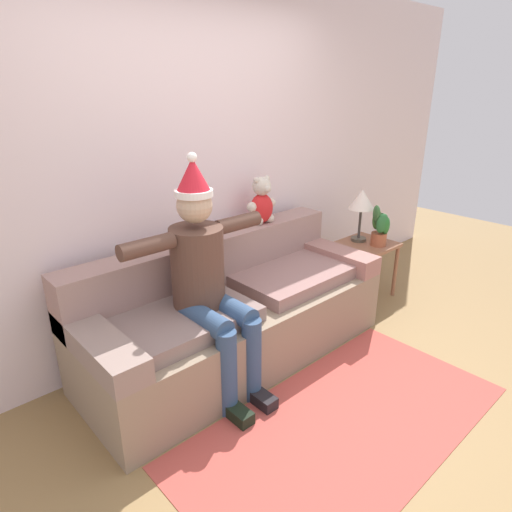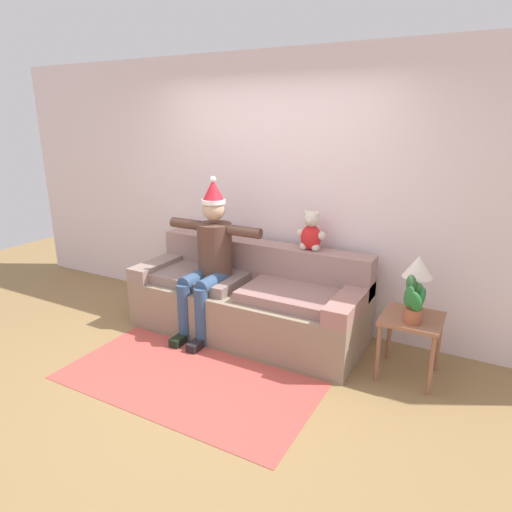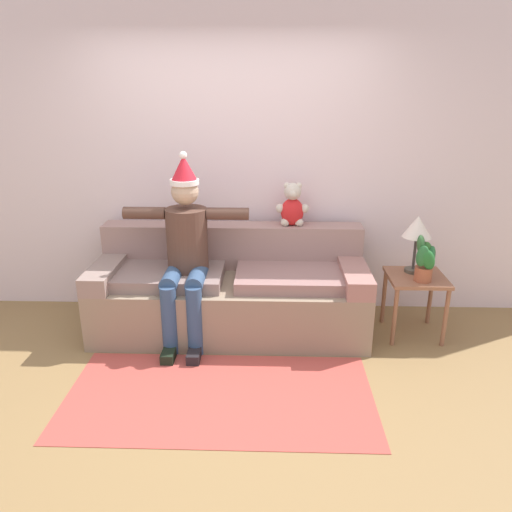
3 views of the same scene
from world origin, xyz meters
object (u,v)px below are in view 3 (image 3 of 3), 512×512
object	(u,v)px
person_seated	(185,248)
potted_plant	(425,260)
side_table	(416,286)
teddy_bear	(292,206)
table_lamp	(417,229)
couch	(231,291)

from	to	relation	value
person_seated	potted_plant	xyz separation A→B (m)	(1.93, -0.01, -0.08)
person_seated	side_table	xyz separation A→B (m)	(1.91, 0.09, -0.35)
teddy_bear	side_table	distance (m)	1.24
table_lamp	teddy_bear	bearing A→B (deg)	166.52
couch	potted_plant	size ratio (longest dim) A/B	5.82
person_seated	teddy_bear	size ratio (longest dim) A/B	4.06
person_seated	teddy_bear	bearing A→B (deg)	26.31
table_lamp	couch	bearing A→B (deg)	-179.18
teddy_bear	side_table	size ratio (longest dim) A/B	0.72
side_table	table_lamp	world-z (taller)	table_lamp
side_table	potted_plant	distance (m)	0.29
teddy_bear	couch	bearing A→B (deg)	-153.09
person_seated	table_lamp	size ratio (longest dim) A/B	3.16
teddy_bear	potted_plant	distance (m)	1.19
potted_plant	person_seated	bearing A→B (deg)	179.59
teddy_bear	potted_plant	world-z (taller)	teddy_bear
teddy_bear	side_table	bearing A→B (deg)	-18.15
couch	side_table	world-z (taller)	couch
person_seated	potted_plant	distance (m)	1.93
couch	teddy_bear	world-z (taller)	teddy_bear
teddy_bear	table_lamp	bearing A→B (deg)	-13.48
couch	teddy_bear	bearing A→B (deg)	26.91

